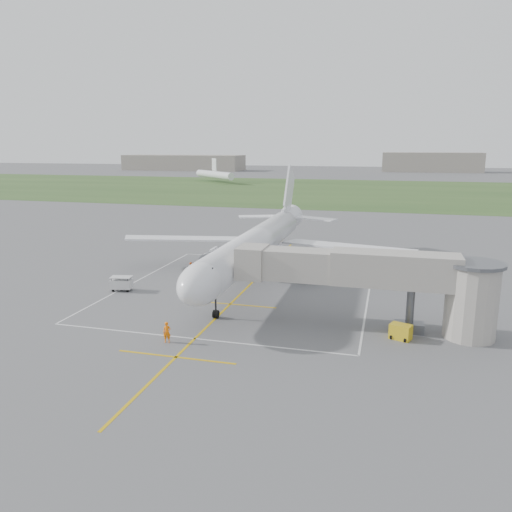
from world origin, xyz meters
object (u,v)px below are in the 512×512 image
(ramp_worker_nose, at_px, (167,332))
(ramp_worker_wing, at_px, (191,269))
(airliner, at_px, (256,244))
(gpu_unit, at_px, (401,332))
(baggage_cart, at_px, (121,283))
(jet_bridge, at_px, (385,279))

(ramp_worker_nose, distance_m, ramp_worker_wing, 22.53)
(airliner, height_order, ramp_worker_wing, airliner)
(airliner, bearing_deg, ramp_worker_nose, -95.09)
(airliner, xyz_separation_m, ramp_worker_wing, (-8.58, -0.56, -3.54))
(gpu_unit, height_order, baggage_cart, baggage_cart)
(airliner, relative_size, ramp_worker_nose, 25.96)
(gpu_unit, relative_size, ramp_worker_wing, 1.20)
(airliner, bearing_deg, ramp_worker_wing, -176.29)
(jet_bridge, relative_size, ramp_worker_wing, 13.66)
(ramp_worker_nose, height_order, ramp_worker_wing, ramp_worker_nose)
(jet_bridge, height_order, baggage_cart, jet_bridge)
(ramp_worker_nose, bearing_deg, gpu_unit, 0.93)
(ramp_worker_wing, bearing_deg, airliner, -120.00)
(airliner, distance_m, gpu_unit, 23.96)
(gpu_unit, height_order, ramp_worker_wing, ramp_worker_wing)
(gpu_unit, height_order, ramp_worker_nose, ramp_worker_nose)
(gpu_unit, bearing_deg, jet_bridge, 149.21)
(jet_bridge, relative_size, ramp_worker_nose, 12.99)
(airliner, relative_size, gpu_unit, 22.68)
(ramp_worker_nose, xyz_separation_m, ramp_worker_wing, (-6.61, 21.54, -0.04))
(jet_bridge, distance_m, baggage_cart, 30.09)
(airliner, relative_size, ramp_worker_wing, 27.29)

